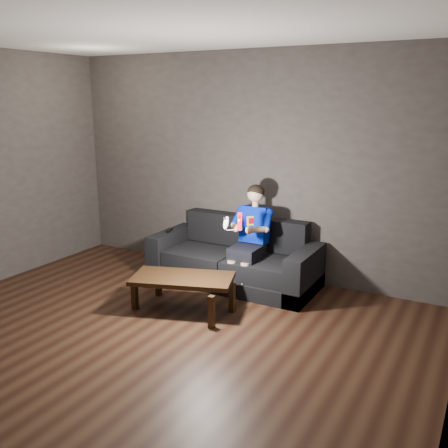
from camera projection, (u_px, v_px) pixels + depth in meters
The scene contains 9 objects.
floor at pixel (120, 358), 4.23m from camera, with size 5.00×5.00×0.00m, color black.
back_wall at pixel (251, 166), 6.02m from camera, with size 5.00×0.04×2.70m, color #393331.
ceiling at pixel (101, 18), 3.57m from camera, with size 5.00×5.00×0.02m, color white.
sofa at pixel (235, 263), 5.91m from camera, with size 1.96×0.85×0.76m.
child at pixel (251, 230), 5.66m from camera, with size 0.47×0.57×1.15m.
wii_remote_red at pixel (240, 221), 5.19m from camera, with size 0.06×0.08×0.19m.
nunchuk_white at pixel (226, 223), 5.28m from camera, with size 0.09×0.11×0.15m.
wii_remote_black at pixel (169, 230), 6.19m from camera, with size 0.08×0.16×0.03m.
coffee_table at pixel (183, 281), 5.11m from camera, with size 1.13×0.81×0.37m.
Camera 1 is at (2.62, -2.92, 2.14)m, focal length 40.00 mm.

